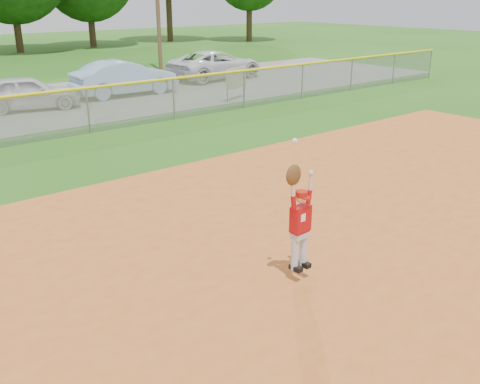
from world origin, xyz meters
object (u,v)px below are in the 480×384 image
Objects in this scene: car_white_a at (27,93)px; ballplayer at (299,218)px; car_white_b at (216,65)px; sponsor_sign at (236,79)px; car_blue at (125,78)px.

ballplayer reaches higher than car_white_a.
sponsor_sign is at bearing 146.89° from car_white_b.
car_blue is 17.92m from ballplayer.
ballplayer is (-12.02, -18.35, 0.34)m from car_white_b.
ballplayer is at bearing -170.98° from car_white_a.
car_white_b is 6.26m from sponsor_sign.
sponsor_sign is (7.76, -3.54, 0.22)m from car_white_a.
car_blue is 3.13× the size of sponsor_sign.
ballplayer is at bearing -125.07° from sponsor_sign.
car_white_b is (6.20, 1.41, -0.03)m from car_blue.
ballplayer reaches higher than car_white_b.
ballplayer reaches higher than sponsor_sign.
ballplayer is (-9.02, -12.85, 0.19)m from sponsor_sign.
sponsor_sign is (3.20, -4.09, 0.12)m from car_blue.
car_white_a is 1.83× the size of ballplayer.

